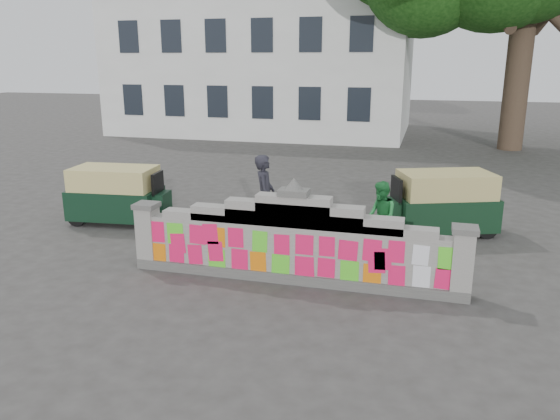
{
  "coord_description": "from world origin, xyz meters",
  "views": [
    {
      "loc": [
        2.3,
        -9.4,
        4.09
      ],
      "look_at": [
        -0.54,
        1.0,
        1.1
      ],
      "focal_mm": 35.0,
      "sensor_mm": 36.0,
      "label": 1
    }
  ],
  "objects_px": {
    "cyclist_bike": "(265,222)",
    "pedestrian": "(381,217)",
    "rickshaw_right": "(442,202)",
    "cyclist_rider": "(265,206)",
    "rickshaw_left": "(118,194)"
  },
  "relations": [
    {
      "from": "rickshaw_left",
      "to": "rickshaw_right",
      "type": "relative_size",
      "value": 0.96
    },
    {
      "from": "pedestrian",
      "to": "rickshaw_right",
      "type": "bearing_deg",
      "value": 120.45
    },
    {
      "from": "cyclist_bike",
      "to": "pedestrian",
      "type": "relative_size",
      "value": 1.32
    },
    {
      "from": "cyclist_bike",
      "to": "cyclist_rider",
      "type": "height_order",
      "value": "cyclist_rider"
    },
    {
      "from": "cyclist_bike",
      "to": "cyclist_rider",
      "type": "relative_size",
      "value": 1.12
    },
    {
      "from": "cyclist_bike",
      "to": "rickshaw_left",
      "type": "relative_size",
      "value": 0.77
    },
    {
      "from": "cyclist_bike",
      "to": "pedestrian",
      "type": "height_order",
      "value": "pedestrian"
    },
    {
      "from": "cyclist_rider",
      "to": "pedestrian",
      "type": "xyz_separation_m",
      "value": [
        2.54,
        0.31,
        -0.14
      ]
    },
    {
      "from": "rickshaw_right",
      "to": "cyclist_rider",
      "type": "bearing_deg",
      "value": 6.12
    },
    {
      "from": "pedestrian",
      "to": "rickshaw_left",
      "type": "distance_m",
      "value": 6.71
    },
    {
      "from": "rickshaw_left",
      "to": "cyclist_rider",
      "type": "bearing_deg",
      "value": -15.83
    },
    {
      "from": "cyclist_rider",
      "to": "rickshaw_right",
      "type": "relative_size",
      "value": 0.66
    },
    {
      "from": "rickshaw_left",
      "to": "rickshaw_right",
      "type": "xyz_separation_m",
      "value": [
        8.0,
        1.23,
        0.03
      ]
    },
    {
      "from": "cyclist_bike",
      "to": "rickshaw_right",
      "type": "xyz_separation_m",
      "value": [
        3.84,
        1.97,
        0.24
      ]
    },
    {
      "from": "cyclist_bike",
      "to": "rickshaw_left",
      "type": "distance_m",
      "value": 4.23
    }
  ]
}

